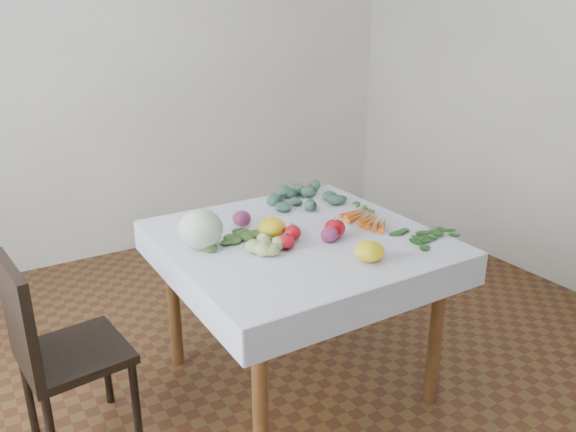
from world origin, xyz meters
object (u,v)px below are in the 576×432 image
table (298,257)px  carrot_bunch (367,218)px  cabbage (201,229)px  heirloom_back (271,227)px  chair (51,344)px

table → carrot_bunch: bearing=-2.3°
cabbage → heirloom_back: size_ratio=1.50×
table → chair: size_ratio=1.18×
table → heirloom_back: heirloom_back is taller
cabbage → carrot_bunch: bearing=-8.2°
chair → cabbage: size_ratio=4.59×
chair → table: bearing=-6.8°
heirloom_back → carrot_bunch: 0.48m
carrot_bunch → cabbage: bearing=171.8°
table → carrot_bunch: 0.39m
chair → cabbage: 0.72m
heirloom_back → cabbage: bearing=171.5°
heirloom_back → table: bearing=-26.4°
chair → cabbage: (0.62, -0.02, 0.35)m
chair → carrot_bunch: size_ratio=2.78×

